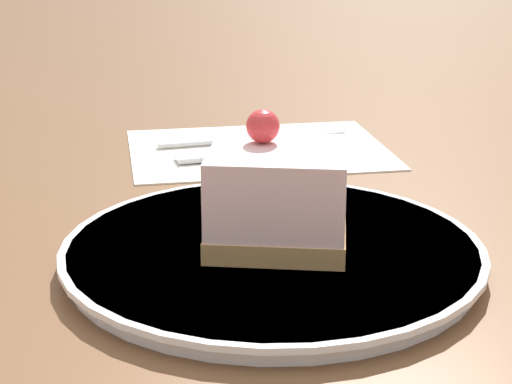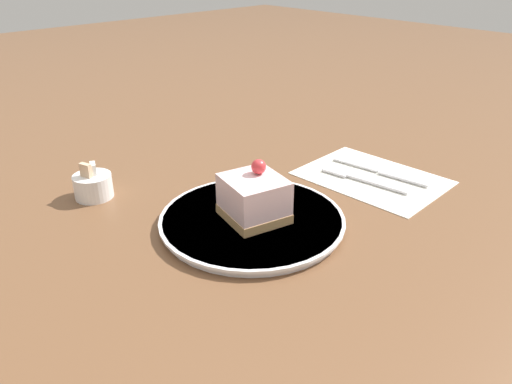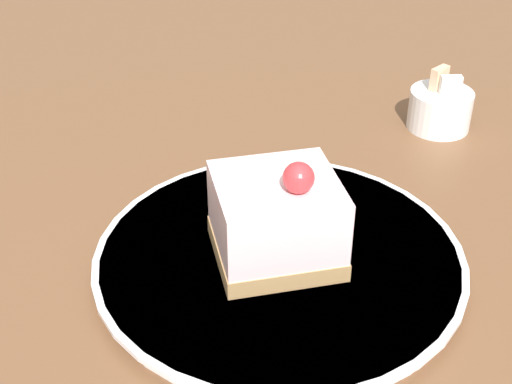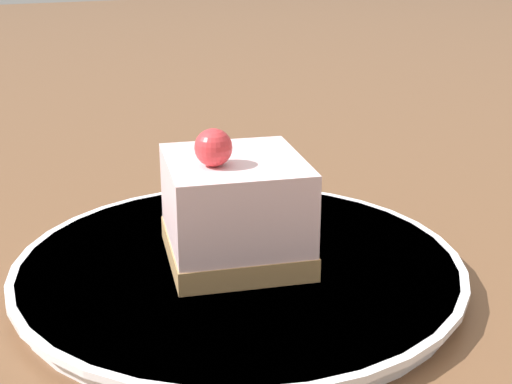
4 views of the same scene
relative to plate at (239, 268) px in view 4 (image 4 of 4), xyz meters
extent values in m
plane|color=brown|center=(0.01, 0.02, -0.01)|extent=(4.00, 4.00, 0.00)
cylinder|color=white|center=(0.00, 0.00, 0.00)|extent=(0.26, 0.26, 0.01)
cylinder|color=white|center=(0.00, 0.00, 0.00)|extent=(0.27, 0.27, 0.00)
cube|color=#AD8451|center=(0.00, 0.00, 0.01)|extent=(0.10, 0.10, 0.01)
cube|color=silver|center=(0.00, 0.00, 0.04)|extent=(0.10, 0.10, 0.05)
sphere|color=red|center=(0.02, 0.00, 0.08)|extent=(0.02, 0.02, 0.02)
camera|label=1|loc=(-0.50, 0.08, 0.21)|focal=60.00mm
camera|label=2|loc=(-0.43, -0.46, 0.36)|focal=35.00mm
camera|label=3|loc=(0.36, -0.19, 0.33)|focal=50.00mm
camera|label=4|loc=(0.16, 0.35, 0.19)|focal=50.00mm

